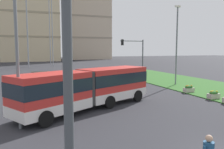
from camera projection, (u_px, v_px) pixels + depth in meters
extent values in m
cube|color=red|center=(113.00, 83.00, 19.49)|extent=(6.50, 4.68, 2.55)
cube|color=silver|center=(113.00, 93.00, 19.59)|extent=(6.53, 4.71, 0.70)
cube|color=#19232D|center=(113.00, 78.00, 19.44)|extent=(6.55, 4.73, 0.90)
cube|color=red|center=(51.00, 93.00, 15.03)|extent=(5.76, 4.72, 2.55)
cube|color=silver|center=(51.00, 106.00, 15.13)|extent=(5.79, 4.75, 0.70)
cube|color=#19232D|center=(51.00, 86.00, 14.98)|extent=(5.81, 4.78, 0.90)
cylinder|color=#383838|center=(85.00, 87.00, 17.40)|extent=(2.40, 2.40, 2.45)
cylinder|color=black|center=(117.00, 92.00, 21.76)|extent=(1.03, 0.65, 1.00)
cylinder|color=black|center=(138.00, 96.00, 19.99)|extent=(1.03, 0.65, 1.00)
cylinder|color=black|center=(89.00, 97.00, 19.39)|extent=(1.03, 0.65, 1.00)
cylinder|color=black|center=(110.00, 102.00, 17.62)|extent=(1.03, 0.65, 1.00)
cylinder|color=black|center=(23.00, 112.00, 14.96)|extent=(1.01, 0.73, 1.00)
cylinder|color=black|center=(46.00, 119.00, 13.37)|extent=(1.01, 0.73, 1.00)
sphere|color=#F9EFC6|center=(128.00, 88.00, 22.33)|extent=(0.24, 0.24, 0.24)
sphere|color=#F9EFC6|center=(143.00, 90.00, 21.06)|extent=(0.24, 0.24, 0.24)
cube|color=slate|center=(42.00, 79.00, 30.74)|extent=(4.48, 2.01, 0.80)
cube|color=black|center=(41.00, 74.00, 30.61)|extent=(2.45, 1.79, 0.60)
cylinder|color=black|center=(52.00, 80.00, 32.19)|extent=(0.65, 0.25, 0.64)
cylinder|color=black|center=(55.00, 81.00, 30.55)|extent=(0.65, 0.25, 0.64)
cylinder|color=black|center=(30.00, 81.00, 30.99)|extent=(0.65, 0.25, 0.64)
cylinder|color=black|center=(31.00, 82.00, 29.35)|extent=(0.65, 0.25, 0.64)
sphere|color=tan|center=(209.00, 138.00, 7.57)|extent=(0.24, 0.24, 0.24)
cube|color=#B7AD9E|center=(213.00, 96.00, 20.91)|extent=(1.10, 0.56, 0.44)
ellipsoid|color=#2D6B28|center=(214.00, 93.00, 20.87)|extent=(0.99, 0.50, 0.28)
sphere|color=yellow|center=(211.00, 92.00, 20.76)|extent=(0.20, 0.20, 0.20)
sphere|color=yellow|center=(213.00, 91.00, 20.94)|extent=(0.20, 0.20, 0.20)
sphere|color=yellow|center=(217.00, 91.00, 20.91)|extent=(0.20, 0.20, 0.20)
cube|color=#B7AD9E|center=(189.00, 90.00, 24.05)|extent=(1.10, 0.56, 0.44)
ellipsoid|color=#2D6B28|center=(189.00, 87.00, 24.02)|extent=(0.99, 0.50, 0.28)
sphere|color=orange|center=(187.00, 86.00, 23.91)|extent=(0.20, 0.20, 0.20)
sphere|color=orange|center=(188.00, 86.00, 24.08)|extent=(0.20, 0.20, 0.20)
sphere|color=orange|center=(191.00, 86.00, 24.05)|extent=(0.20, 0.20, 0.20)
cylinder|color=#474C51|center=(69.00, 131.00, 3.74)|extent=(0.16, 0.16, 6.47)
cylinder|color=#474C51|center=(143.00, 61.00, 32.34)|extent=(0.16, 0.16, 5.90)
cylinder|color=#474C51|center=(132.00, 41.00, 31.42)|extent=(3.45, 0.10, 0.10)
cube|color=black|center=(122.00, 42.00, 30.93)|extent=(0.28, 0.28, 0.80)
sphere|color=red|center=(122.00, 41.00, 30.90)|extent=(0.16, 0.16, 0.16)
sphere|color=yellow|center=(122.00, 42.00, 30.93)|extent=(0.16, 0.16, 0.16)
sphere|color=green|center=(122.00, 44.00, 30.96)|extent=(0.16, 0.16, 0.16)
cylinder|color=slate|center=(17.00, 54.00, 12.74)|extent=(0.18, 0.18, 8.66)
cylinder|color=slate|center=(177.00, 47.00, 28.71)|extent=(0.18, 0.18, 9.75)
cube|color=white|center=(178.00, 6.00, 28.16)|extent=(0.70, 0.28, 0.20)
cube|color=beige|center=(29.00, 4.00, 89.01)|extent=(21.12, 16.61, 44.27)
cube|color=#9C8D6E|center=(30.00, 38.00, 90.43)|extent=(21.32, 16.81, 0.70)
cube|color=#9C8D6E|center=(29.00, 15.00, 89.46)|extent=(21.32, 16.81, 0.70)
cube|color=#C6B299|center=(86.00, 9.00, 105.86)|extent=(19.58, 15.45, 46.73)
cube|color=gray|center=(87.00, 38.00, 107.36)|extent=(19.78, 15.65, 0.70)
cube|color=gray|center=(86.00, 18.00, 106.33)|extent=(19.78, 15.65, 0.70)
cylinder|color=gray|center=(49.00, 4.00, 63.41)|extent=(0.24, 0.24, 34.06)
cylinder|color=gray|center=(26.00, 3.00, 61.27)|extent=(0.24, 0.24, 34.06)
cylinder|color=gray|center=(51.00, 0.00, 57.85)|extent=(0.24, 0.24, 34.06)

